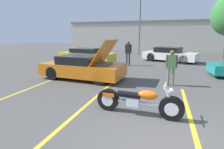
% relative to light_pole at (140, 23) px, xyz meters
% --- Properties ---
extents(ground_plane, '(80.00, 80.00, 0.00)m').
position_rel_light_pole_xyz_m(ground_plane, '(3.15, -17.48, -3.65)').
color(ground_plane, '#514F4C').
extents(parking_stripe_foreground, '(0.12, 5.27, 0.01)m').
position_rel_light_pole_xyz_m(parking_stripe_foreground, '(-2.48, -15.83, -3.64)').
color(parking_stripe_foreground, yellow).
rests_on(parking_stripe_foreground, ground).
extents(parking_stripe_middle, '(0.12, 5.27, 0.01)m').
position_rel_light_pole_xyz_m(parking_stripe_middle, '(0.64, -15.83, -3.64)').
color(parking_stripe_middle, yellow).
rests_on(parking_stripe_middle, ground).
extents(parking_stripe_back, '(0.12, 5.27, 0.01)m').
position_rel_light_pole_xyz_m(parking_stripe_back, '(3.76, -15.83, -3.64)').
color(parking_stripe_back, yellow).
rests_on(parking_stripe_back, ground).
extents(far_building, '(32.00, 4.20, 4.40)m').
position_rel_light_pole_xyz_m(far_building, '(3.15, 8.73, -1.31)').
color(far_building, beige).
rests_on(far_building, ground).
extents(light_pole, '(1.21, 0.28, 6.55)m').
position_rel_light_pole_xyz_m(light_pole, '(0.00, 0.00, 0.00)').
color(light_pole, slate).
rests_on(light_pole, ground).
extents(motorcycle, '(2.49, 0.70, 0.97)m').
position_rel_light_pole_xyz_m(motorcycle, '(2.33, -16.16, -3.25)').
color(motorcycle, black).
rests_on(motorcycle, ground).
extents(show_car_hood_open, '(4.39, 2.12, 2.04)m').
position_rel_light_pole_xyz_m(show_car_hood_open, '(-1.05, -12.76, -3.04)').
color(show_car_hood_open, orange).
rests_on(show_car_hood_open, ground).
extents(parked_car_left_row, '(4.76, 2.36, 1.18)m').
position_rel_light_pole_xyz_m(parked_car_left_row, '(-3.22, -7.71, -3.07)').
color(parked_car_left_row, yellow).
rests_on(parked_car_left_row, ground).
extents(parked_car_mid_left_row, '(4.77, 3.23, 1.24)m').
position_rel_light_pole_xyz_m(parked_car_mid_left_row, '(3.31, -4.91, -3.05)').
color(parked_car_mid_left_row, white).
rests_on(parked_car_mid_left_row, ground).
extents(spectator_near_motorcycle, '(0.52, 0.24, 1.83)m').
position_rel_light_pole_xyz_m(spectator_near_motorcycle, '(0.31, -8.01, -2.55)').
color(spectator_near_motorcycle, '#333338').
rests_on(spectator_near_motorcycle, ground).
extents(spectator_by_show_car, '(0.52, 0.21, 1.59)m').
position_rel_light_pole_xyz_m(spectator_by_show_car, '(3.28, -12.76, -2.71)').
color(spectator_by_show_car, gray).
rests_on(spectator_by_show_car, ground).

